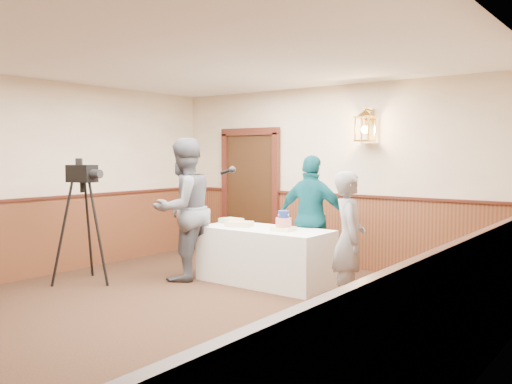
# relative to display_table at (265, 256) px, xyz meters

# --- Properties ---
(ground) EXTENTS (7.00, 7.00, 0.00)m
(ground) POSITION_rel_display_table_xyz_m (0.16, -1.90, -0.38)
(ground) COLOR black
(ground) RESTS_ON ground
(room_shell) EXTENTS (6.02, 7.02, 2.81)m
(room_shell) POSITION_rel_display_table_xyz_m (0.11, -1.45, 1.15)
(room_shell) COLOR #C2AC92
(room_shell) RESTS_ON ground
(display_table) EXTENTS (1.80, 0.80, 0.75)m
(display_table) POSITION_rel_display_table_xyz_m (0.00, 0.00, 0.00)
(display_table) COLOR white
(display_table) RESTS_ON ground
(tiered_cake) EXTENTS (0.28, 0.28, 0.26)m
(tiered_cake) POSITION_rel_display_table_xyz_m (0.34, -0.06, 0.48)
(tiered_cake) COLOR #FBF5C1
(tiered_cake) RESTS_ON display_table
(sheet_cake_yellow) EXTENTS (0.40, 0.35, 0.07)m
(sheet_cake_yellow) POSITION_rel_display_table_xyz_m (-0.38, -0.08, 0.41)
(sheet_cake_yellow) COLOR #CFBB7B
(sheet_cake_yellow) RESTS_ON display_table
(sheet_cake_green) EXTENTS (0.33, 0.28, 0.07)m
(sheet_cake_green) POSITION_rel_display_table_xyz_m (-0.72, 0.16, 0.41)
(sheet_cake_green) COLOR #A0D898
(sheet_cake_green) RESTS_ON display_table
(interviewer) EXTENTS (1.56, 1.03, 1.97)m
(interviewer) POSITION_rel_display_table_xyz_m (-1.04, -0.48, 0.61)
(interviewer) COLOR #51535B
(interviewer) RESTS_ON ground
(baker) EXTENTS (0.62, 0.68, 1.55)m
(baker) POSITION_rel_display_table_xyz_m (1.41, -0.30, 0.40)
(baker) COLOR gray
(baker) RESTS_ON ground
(assistant_p) EXTENTS (1.07, 0.57, 1.73)m
(assistant_p) POSITION_rel_display_table_xyz_m (0.41, 0.53, 0.49)
(assistant_p) COLOR #0E4F5B
(assistant_p) RESTS_ON ground
(tv_camera_rig) EXTENTS (0.63, 0.59, 1.60)m
(tv_camera_rig) POSITION_rel_display_table_xyz_m (-1.98, -1.46, 0.34)
(tv_camera_rig) COLOR black
(tv_camera_rig) RESTS_ON ground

